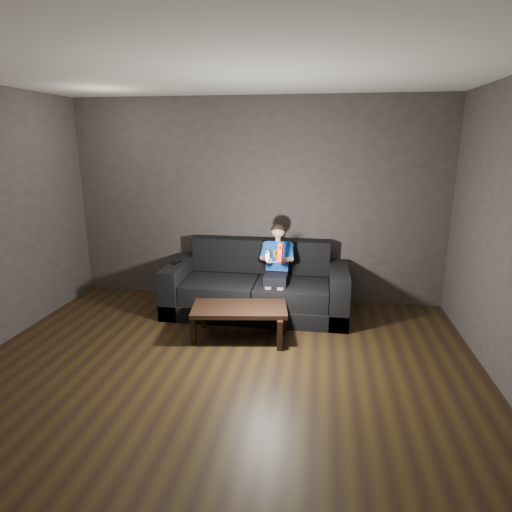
# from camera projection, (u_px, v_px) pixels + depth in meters

# --- Properties ---
(floor) EXTENTS (5.00, 5.00, 0.00)m
(floor) POSITION_uv_depth(u_px,v_px,m) (211.00, 396.00, 3.69)
(floor) COLOR black
(floor) RESTS_ON ground
(back_wall) EXTENTS (5.00, 0.04, 2.70)m
(back_wall) POSITION_uv_depth(u_px,v_px,m) (256.00, 201.00, 5.73)
(back_wall) COLOR #373130
(back_wall) RESTS_ON ground
(ceiling) EXTENTS (5.00, 5.00, 0.02)m
(ceiling) POSITION_uv_depth(u_px,v_px,m) (201.00, 57.00, 2.99)
(ceiling) COLOR beige
(ceiling) RESTS_ON back_wall
(sofa) EXTENTS (2.28, 0.98, 0.88)m
(sofa) POSITION_uv_depth(u_px,v_px,m) (257.00, 290.00, 5.47)
(sofa) COLOR black
(sofa) RESTS_ON floor
(child) EXTENTS (0.41, 0.51, 1.01)m
(child) POSITION_uv_depth(u_px,v_px,m) (277.00, 261.00, 5.26)
(child) COLOR black
(child) RESTS_ON sofa
(wii_remote_red) EXTENTS (0.07, 0.09, 0.22)m
(wii_remote_red) POSITION_uv_depth(u_px,v_px,m) (280.00, 253.00, 4.82)
(wii_remote_red) COLOR red
(wii_remote_red) RESTS_ON child
(nunchuk_white) EXTENTS (0.07, 0.10, 0.15)m
(nunchuk_white) POSITION_uv_depth(u_px,v_px,m) (267.00, 256.00, 4.86)
(nunchuk_white) COLOR silver
(nunchuk_white) RESTS_ON child
(wii_remote_black) EXTENTS (0.07, 0.14, 0.03)m
(wii_remote_black) POSITION_uv_depth(u_px,v_px,m) (177.00, 262.00, 5.45)
(wii_remote_black) COLOR black
(wii_remote_black) RESTS_ON sofa
(coffee_table) EXTENTS (1.10, 0.66, 0.38)m
(coffee_table) POSITION_uv_depth(u_px,v_px,m) (240.00, 311.00, 4.70)
(coffee_table) COLOR black
(coffee_table) RESTS_ON floor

